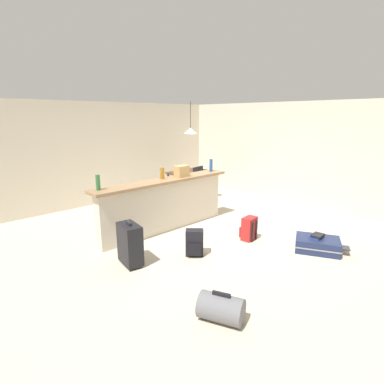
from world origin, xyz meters
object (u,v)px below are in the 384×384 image
bottle_amber (162,173)px  grocery_bag (182,171)px  suitcase_upright_black (130,244)px  backpack_red (249,229)px  book_stack (317,236)px  dining_chair_near_partition (201,183)px  dining_table (191,175)px  pendant_lamp (190,131)px  bottle_green (98,183)px  duffel_bag_grey (221,308)px  backpack_black (195,243)px  bottle_blue (211,165)px  suitcase_flat_navy (318,245)px

bottle_amber → grocery_bag: bearing=-12.5°
suitcase_upright_black → grocery_bag: bearing=23.6°
backpack_red → book_stack: 1.13m
suitcase_upright_black → book_stack: size_ratio=2.86×
bottle_amber → dining_chair_near_partition: (1.85, 0.79, -0.60)m
dining_table → dining_chair_near_partition: 0.51m
dining_chair_near_partition → pendant_lamp: 1.35m
grocery_bag → backpack_red: (0.37, -1.38, -0.91)m
backpack_red → bottle_green: bearing=144.8°
backpack_red → grocery_bag: bearing=105.1°
grocery_bag → dining_chair_near_partition: (1.44, 0.88, -0.60)m
dining_chair_near_partition → duffel_bag_grey: (-3.13, -3.41, -0.36)m
suitcase_upright_black → backpack_black: suitcase_upright_black is taller
bottle_amber → grocery_bag: grocery_bag is taller
bottle_blue → bottle_amber: bearing=176.7°
dining_table → bottle_amber: bearing=-146.7°
dining_chair_near_partition → backpack_black: 3.03m
pendant_lamp → bottle_amber: bearing=-147.1°
grocery_bag → book_stack: grocery_bag is taller
duffel_bag_grey → backpack_black: backpack_black is taller
book_stack → bottle_green: bearing=135.2°
bottle_amber → suitcase_upright_black: size_ratio=0.33×
suitcase_flat_navy → bottle_amber: bearing=115.6°
book_stack → bottle_blue: bearing=89.2°
book_stack → dining_table: bearing=79.3°
backpack_red → bottle_amber: bearing=118.1°
bottle_green → book_stack: bottle_green is taller
bottle_green → backpack_black: size_ratio=0.60×
pendant_lamp → duffel_bag_grey: size_ratio=1.46×
grocery_bag → duffel_bag_grey: grocery_bag is taller
bottle_green → grocery_bag: bottle_green is taller
bottle_blue → book_stack: bottle_blue is taller
bottle_green → suitcase_upright_black: (0.02, -0.83, -0.80)m
bottle_green → backpack_black: bottle_green is taller
bottle_amber → suitcase_upright_black: (-1.27, -0.83, -0.78)m
book_stack → duffel_bag_grey: bearing=-177.4°
dining_chair_near_partition → grocery_bag: bearing=-148.4°
backpack_black → book_stack: size_ratio=1.79×
duffel_bag_grey → backpack_black: bearing=56.1°
bottle_blue → pendant_lamp: bearing=64.8°
bottle_green → pendant_lamp: 3.46m
dining_table → duffel_bag_grey: bearing=-129.6°
bottle_amber → book_stack: (1.23, -2.51, -0.86)m
bottle_green → backpack_black: bearing=-53.4°
bottle_green → backpack_red: (2.08, -1.47, -0.93)m
grocery_bag → backpack_black: grocery_bag is taller
backpack_red → suitcase_upright_black: bearing=162.7°
backpack_red → backpack_black: bearing=169.6°
bottle_amber → duffel_bag_grey: (-1.28, -2.62, -0.96)m
bottle_amber → bottle_blue: size_ratio=0.83×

